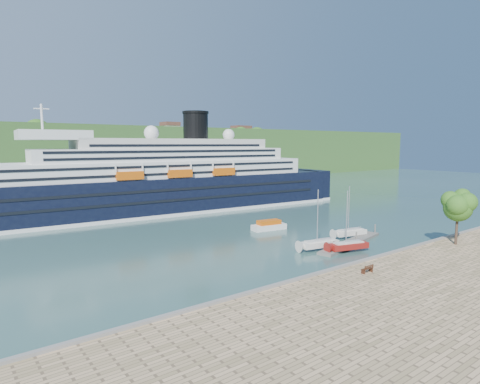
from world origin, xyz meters
name	(u,v)px	position (x,y,z in m)	size (l,w,h in m)	color
ground	(381,263)	(0.00, 0.00, 0.00)	(400.00, 400.00, 0.00)	#2B4C45
far_hillside	(82,155)	(0.00, 145.00, 12.00)	(400.00, 50.00, 24.00)	#2D5622
quay_coping	(382,255)	(0.00, -0.20, 1.15)	(220.00, 0.50, 0.30)	slate
cruise_ship	(152,162)	(-8.11, 57.38, 12.45)	(110.92, 16.15, 24.91)	black
park_bench	(367,268)	(-8.03, -3.40, 1.56)	(1.74, 0.71, 1.12)	#482714
promenade_tree	(458,215)	(15.08, -3.20, 5.74)	(5.72, 5.72, 9.48)	#275C18
floating_pontoon	(351,243)	(5.32, 9.29, 0.21)	(19.10, 2.33, 0.42)	gray
sailboat_white_near	(320,221)	(-1.65, 10.00, 4.60)	(7.12, 1.98, 9.20)	silver
sailboat_red	(349,223)	(1.08, 6.49, 4.58)	(7.09, 1.97, 9.15)	maroon
sailboat_white_far	(351,213)	(9.11, 12.39, 4.44)	(6.88, 1.91, 8.88)	silver
tender_launch	(269,225)	(1.67, 26.01, 0.96)	(6.96, 2.38, 1.92)	#CC540C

